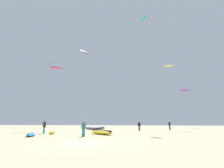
{
  "coord_description": "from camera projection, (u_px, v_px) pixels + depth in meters",
  "views": [
    {
      "loc": [
        4.08,
        -14.06,
        1.7
      ],
      "look_at": [
        0.0,
        21.13,
        8.84
      ],
      "focal_mm": 29.49,
      "sensor_mm": 36.0,
      "label": 1
    }
  ],
  "objects": [
    {
      "name": "kite_grounded_near",
      "position": [
        102.0,
        132.0,
        23.73
      ],
      "size": [
        4.16,
        4.46,
        0.59
      ],
      "color": "yellow",
      "rests_on": "ground"
    },
    {
      "name": "kite_grounded_mid",
      "position": [
        31.0,
        135.0,
        20.96
      ],
      "size": [
        1.95,
        3.25,
        0.37
      ],
      "color": "blue",
      "rests_on": "ground"
    },
    {
      "name": "kite_aloft_0",
      "position": [
        185.0,
        90.0,
        51.91
      ],
      "size": [
        3.42,
        1.96,
        0.66
      ],
      "color": "purple"
    },
    {
      "name": "kite_aloft_3",
      "position": [
        144.0,
        18.0,
        42.61
      ],
      "size": [
        1.59,
        2.22,
        0.25
      ],
      "color": "#19B29E"
    },
    {
      "name": "person_midground",
      "position": [
        44.0,
        126.0,
        25.02
      ],
      "size": [
        0.4,
        0.58,
        1.76
      ],
      "rotation": [
        0.0,
        0.0,
        0.18
      ],
      "color": "teal",
      "rests_on": "ground"
    },
    {
      "name": "person_right",
      "position": [
        170.0,
        125.0,
        36.38
      ],
      "size": [
        0.46,
        0.42,
        1.74
      ],
      "rotation": [
        0.0,
        0.0,
        0.84
      ],
      "color": "teal",
      "rests_on": "ground"
    },
    {
      "name": "kite_aloft_4",
      "position": [
        53.0,
        63.0,
        59.97
      ],
      "size": [
        1.64,
        2.13,
        0.51
      ],
      "color": "green"
    },
    {
      "name": "kite_aloft_1",
      "position": [
        57.0,
        68.0,
        38.78
      ],
      "size": [
        2.93,
        2.07,
        0.41
      ],
      "color": "red"
    },
    {
      "name": "person_foreground",
      "position": [
        84.0,
        127.0,
        20.61
      ],
      "size": [
        0.44,
        0.43,
        1.71
      ],
      "rotation": [
        0.0,
        0.0,
        5.49
      ],
      "color": "teal",
      "rests_on": "ground"
    },
    {
      "name": "kite_aloft_2",
      "position": [
        169.0,
        66.0,
        41.95
      ],
      "size": [
        2.68,
        1.62,
        0.31
      ],
      "color": "yellow"
    },
    {
      "name": "kite_aloft_5",
      "position": [
        84.0,
        52.0,
        51.55
      ],
      "size": [
        2.85,
        3.32,
        0.83
      ],
      "color": "#2D2D33"
    },
    {
      "name": "cooler_box",
      "position": [
        52.0,
        133.0,
        23.49
      ],
      "size": [
        0.56,
        0.36,
        0.32
      ],
      "primitive_type": "cube",
      "color": "yellow",
      "rests_on": "ground"
    },
    {
      "name": "kite_grounded_far",
      "position": [
        96.0,
        128.0,
        36.77
      ],
      "size": [
        4.14,
        4.16,
        0.58
      ],
      "color": "#2D2D33",
      "rests_on": "ground"
    },
    {
      "name": "ground_plane",
      "position": [
        80.0,
        144.0,
        13.81
      ],
      "size": [
        120.0,
        120.0,
        0.0
      ],
      "primitive_type": "plane",
      "color": "#C6B28C"
    },
    {
      "name": "person_left",
      "position": [
        139.0,
        125.0,
        33.49
      ],
      "size": [
        0.53,
        0.37,
        1.64
      ],
      "rotation": [
        0.0,
        0.0,
        1.33
      ],
      "color": "navy",
      "rests_on": "ground"
    }
  ]
}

